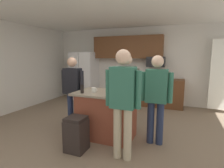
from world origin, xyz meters
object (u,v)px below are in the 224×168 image
(mug_blue_stoneware, at_px, (124,91))
(refrigerator, at_px, (84,76))
(kitchen_island, at_px, (107,114))
(mug_ceramic_white, at_px, (94,90))
(trash_bin, at_px, (76,134))
(person_elder_center, at_px, (156,94))
(tumbler_amber, at_px, (113,91))
(glass_stout_tall, at_px, (82,89))
(microwave_over_range, at_px, (156,62))
(person_host_foreground, at_px, (73,88))
(person_guest_left, at_px, (123,97))
(person_guest_by_door, at_px, (127,86))

(mug_blue_stoneware, bearing_deg, refrigerator, 132.60)
(kitchen_island, distance_m, mug_ceramic_white, 0.56)
(trash_bin, bearing_deg, person_elder_center, 32.01)
(tumbler_amber, relative_size, glass_stout_tall, 0.79)
(microwave_over_range, relative_size, mug_ceramic_white, 4.63)
(mug_ceramic_white, bearing_deg, trash_bin, -94.65)
(person_host_foreground, distance_m, mug_ceramic_white, 0.77)
(refrigerator, distance_m, person_elder_center, 3.93)
(refrigerator, relative_size, glass_stout_tall, 10.47)
(person_guest_left, distance_m, person_guest_by_door, 1.42)
(mug_blue_stoneware, relative_size, trash_bin, 0.21)
(kitchen_island, bearing_deg, microwave_over_range, 78.44)
(refrigerator, xyz_separation_m, kitchen_island, (2.04, -2.61, -0.41))
(mug_blue_stoneware, bearing_deg, tumbler_amber, -134.81)
(refrigerator, xyz_separation_m, mug_blue_stoneware, (2.42, -2.63, 0.10))
(person_elder_center, bearing_deg, mug_blue_stoneware, 4.73)
(glass_stout_tall, bearing_deg, trash_bin, -73.87)
(person_host_foreground, distance_m, trash_bin, 1.27)
(kitchen_island, distance_m, tumbler_amber, 0.60)
(person_elder_center, relative_size, glass_stout_tall, 9.76)
(tumbler_amber, bearing_deg, kitchen_island, 138.13)
(kitchen_island, height_order, person_guest_left, person_guest_left)
(person_elder_center, bearing_deg, tumbler_amber, 14.95)
(refrigerator, distance_m, person_host_foreground, 2.65)
(person_guest_by_door, height_order, mug_blue_stoneware, person_guest_by_door)
(person_host_foreground, relative_size, trash_bin, 2.64)
(kitchen_island, xyz_separation_m, person_guest_by_door, (0.20, 0.74, 0.49))
(person_host_foreground, bearing_deg, trash_bin, -41.27)
(person_host_foreground, relative_size, tumbler_amber, 12.00)
(refrigerator, height_order, person_guest_left, refrigerator)
(microwave_over_range, bearing_deg, person_host_foreground, -120.47)
(tumbler_amber, relative_size, trash_bin, 0.22)
(person_elder_center, relative_size, person_guest_by_door, 0.99)
(person_guest_left, bearing_deg, microwave_over_range, -41.40)
(microwave_over_range, bearing_deg, trash_bin, -103.64)
(kitchen_island, relative_size, glass_stout_tall, 7.23)
(person_elder_center, xyz_separation_m, mug_ceramic_white, (-1.18, -0.19, 0.03))
(kitchen_island, relative_size, mug_blue_stoneware, 9.37)
(microwave_over_range, height_order, person_guest_left, person_guest_left)
(glass_stout_tall, height_order, mug_ceramic_white, glass_stout_tall)
(mug_blue_stoneware, distance_m, trash_bin, 1.16)
(person_elder_center, bearing_deg, trash_bin, 27.40)
(refrigerator, relative_size, person_guest_left, 1.02)
(microwave_over_range, bearing_deg, refrigerator, -177.40)
(person_guest_by_door, height_order, tumbler_amber, person_guest_by_door)
(kitchen_island, height_order, person_guest_by_door, person_guest_by_door)
(refrigerator, xyz_separation_m, person_guest_by_door, (2.24, -1.87, 0.07))
(mug_ceramic_white, distance_m, trash_bin, 0.89)
(person_elder_center, bearing_deg, kitchen_island, 0.00)
(refrigerator, relative_size, person_host_foreground, 1.10)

